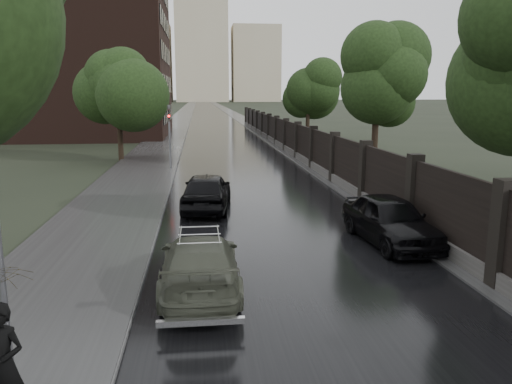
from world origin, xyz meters
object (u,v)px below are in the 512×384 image
at_px(tree_right_b, 377,89).
at_px(tree_right_c, 308,91).
at_px(tree_left_far, 117,85).
at_px(volga_sedan, 200,263).
at_px(car_right_near, 390,220).
at_px(hatchback_left, 207,191).
at_px(traffic_light, 170,132).

relative_size(tree_right_b, tree_right_c, 1.00).
xyz_separation_m(tree_left_far, tree_right_c, (15.50, 10.00, -0.29)).
relative_size(volga_sedan, car_right_near, 1.02).
bearing_deg(tree_right_b, hatchback_left, -141.64).
xyz_separation_m(tree_right_b, volga_sedan, (-10.06, -16.23, -4.28)).
xyz_separation_m(tree_right_c, volga_sedan, (-10.06, -34.23, -4.28)).
xyz_separation_m(tree_right_c, traffic_light, (-11.80, -15.01, -2.55)).
xyz_separation_m(traffic_light, car_right_near, (7.70, -16.06, -1.63)).
height_order(tree_right_b, volga_sedan, tree_right_b).
bearing_deg(hatchback_left, traffic_light, -73.20).
bearing_deg(traffic_light, car_right_near, -64.38).
height_order(tree_right_c, car_right_near, tree_right_c).
xyz_separation_m(hatchback_left, car_right_near, (5.67, -5.33, -0.01)).
xyz_separation_m(tree_right_c, car_right_near, (-4.10, -31.06, -4.18)).
relative_size(volga_sedan, hatchback_left, 1.00).
height_order(tree_right_b, car_right_near, tree_right_b).
bearing_deg(volga_sedan, tree_right_b, -121.66).
distance_m(tree_right_b, car_right_near, 14.32).
relative_size(tree_left_far, volga_sedan, 1.61).
bearing_deg(hatchback_left, volga_sedan, 94.05).
bearing_deg(traffic_light, tree_right_b, -14.24).
xyz_separation_m(tree_right_b, traffic_light, (-11.80, 2.99, -2.55)).
height_order(tree_left_far, traffic_light, tree_left_far).
bearing_deg(tree_right_b, tree_right_c, 90.00).
bearing_deg(tree_right_b, traffic_light, 165.76).
relative_size(tree_left_far, car_right_near, 1.65).
xyz_separation_m(traffic_light, volga_sedan, (1.74, -19.23, -1.73)).
bearing_deg(hatchback_left, car_right_near, 142.78).
xyz_separation_m(tree_right_b, car_right_near, (-4.10, -13.06, -4.18)).
height_order(tree_left_far, car_right_near, tree_left_far).
distance_m(volga_sedan, car_right_near, 6.75).
bearing_deg(car_right_near, hatchback_left, 131.42).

